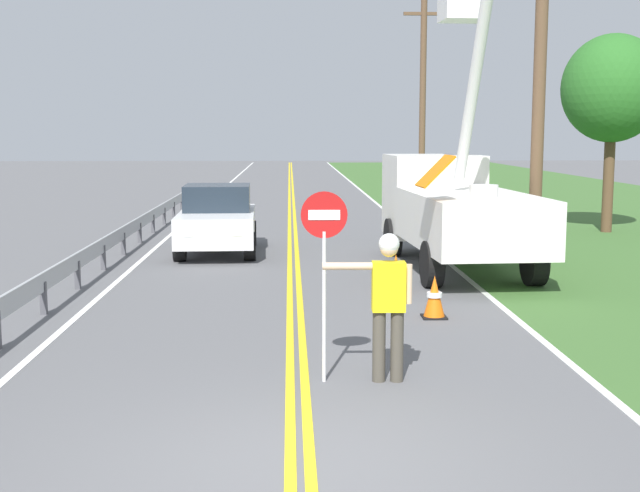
{
  "coord_description": "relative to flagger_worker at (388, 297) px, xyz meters",
  "views": [
    {
      "loc": [
        -0.09,
        -7.34,
        3.04
      ],
      "look_at": [
        0.4,
        6.16,
        1.2
      ],
      "focal_mm": 47.45,
      "sensor_mm": 36.0,
      "label": 1
    }
  ],
  "objects": [
    {
      "name": "flagger_worker",
      "position": [
        0.0,
        0.0,
        0.0
      ],
      "size": [
        1.09,
        0.25,
        1.83
      ],
      "color": "#474238",
      "rests_on": "ground"
    },
    {
      "name": "centerline_yellow_right",
      "position": [
        -1.0,
        17.34,
        -1.04
      ],
      "size": [
        0.11,
        110.0,
        0.01
      ],
      "primitive_type": "cube",
      "color": "yellow",
      "rests_on": "ground"
    },
    {
      "name": "centerline_yellow_left",
      "position": [
        -1.18,
        17.34,
        -1.04
      ],
      "size": [
        0.11,
        110.0,
        0.01
      ],
      "primitive_type": "cube",
      "color": "yellow",
      "rests_on": "ground"
    },
    {
      "name": "roadside_tree_verge",
      "position": [
        8.43,
        15.14,
        3.22
      ],
      "size": [
        3.0,
        3.0,
        5.9
      ],
      "color": "brown",
      "rests_on": "ground"
    },
    {
      "name": "stop_sign_paddle",
      "position": [
        -0.77,
        0.02,
        0.66
      ],
      "size": [
        0.56,
        0.04,
        2.33
      ],
      "color": "silver",
      "rests_on": "ground"
    },
    {
      "name": "utility_pole_mid",
      "position": [
        4.75,
        27.8,
        3.51
      ],
      "size": [
        1.8,
        0.28,
        8.73
      ],
      "color": "brown",
      "rests_on": "ground"
    },
    {
      "name": "ground_plane",
      "position": [
        -1.09,
        -2.66,
        -1.05
      ],
      "size": [
        160.0,
        160.0,
        0.0
      ],
      "primitive_type": "plane",
      "color": "#5B5B5E"
    },
    {
      "name": "oncoming_sedan_nearest",
      "position": [
        -2.99,
        11.12,
        -0.21
      ],
      "size": [
        2.02,
        4.16,
        1.7
      ],
      "color": "silver",
      "rests_on": "ground"
    },
    {
      "name": "traffic_cone_mid",
      "position": [
        0.85,
        5.94,
        -0.71
      ],
      "size": [
        0.4,
        0.4,
        0.7
      ],
      "color": "orange",
      "rests_on": "ground"
    },
    {
      "name": "guardrail_left_shoulder",
      "position": [
        -5.29,
        12.0,
        -0.53
      ],
      "size": [
        0.1,
        32.0,
        0.71
      ],
      "color": "#9EA0A3",
      "rests_on": "ground"
    },
    {
      "name": "utility_bucket_truck",
      "position": [
        2.48,
        8.78,
        0.39
      ],
      "size": [
        2.68,
        6.92,
        6.16
      ],
      "color": "white",
      "rests_on": "ground"
    },
    {
      "name": "utility_pole_near",
      "position": [
        4.32,
        8.68,
        3.18
      ],
      "size": [
        1.8,
        0.28,
        8.08
      ],
      "color": "brown",
      "rests_on": "ground"
    },
    {
      "name": "traffic_cone_lead",
      "position": [
        1.18,
        3.51,
        -0.71
      ],
      "size": [
        0.4,
        0.4,
        0.7
      ],
      "color": "orange",
      "rests_on": "ground"
    },
    {
      "name": "edge_line_right",
      "position": [
        2.51,
        17.34,
        -1.04
      ],
      "size": [
        0.12,
        110.0,
        0.01
      ],
      "primitive_type": "cube",
      "color": "silver",
      "rests_on": "ground"
    },
    {
      "name": "edge_line_left",
      "position": [
        -4.69,
        17.34,
        -1.04
      ],
      "size": [
        0.12,
        110.0,
        0.01
      ],
      "primitive_type": "cube",
      "color": "silver",
      "rests_on": "ground"
    }
  ]
}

